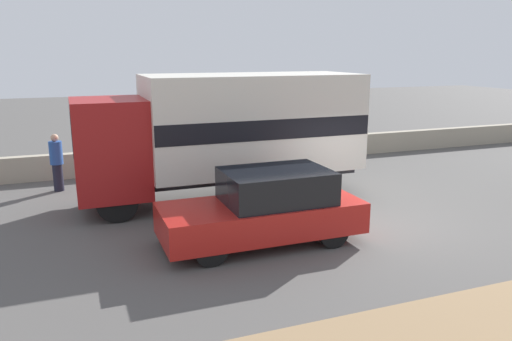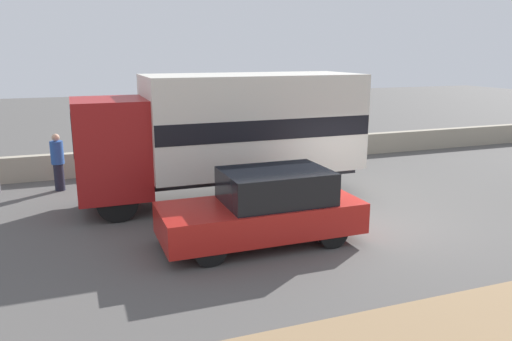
# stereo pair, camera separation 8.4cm
# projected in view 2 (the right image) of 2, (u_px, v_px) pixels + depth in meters

# --- Properties ---
(ground_plane) EXTENTS (80.00, 80.00, 0.00)m
(ground_plane) POSITION_uv_depth(u_px,v_px,m) (371.00, 222.00, 12.29)
(ground_plane) COLOR #514F4C
(stone_wall_backdrop) EXTENTS (60.00, 0.35, 0.83)m
(stone_wall_backdrop) POSITION_uv_depth(u_px,v_px,m) (263.00, 151.00, 18.91)
(stone_wall_backdrop) COLOR #A39984
(stone_wall_backdrop) RESTS_ON ground_plane
(box_truck) EXTENTS (7.77, 2.59, 3.50)m
(box_truck) POSITION_uv_depth(u_px,v_px,m) (231.00, 129.00, 13.83)
(box_truck) COLOR maroon
(box_truck) RESTS_ON ground_plane
(car_hatchback) EXTENTS (4.37, 1.79, 1.62)m
(car_hatchback) POSITION_uv_depth(u_px,v_px,m) (265.00, 208.00, 10.83)
(car_hatchback) COLOR #B21E19
(car_hatchback) RESTS_ON ground_plane
(pedestrian) EXTENTS (0.38, 0.38, 1.73)m
(pedestrian) POSITION_uv_depth(u_px,v_px,m) (58.00, 161.00, 14.93)
(pedestrian) COLOR #1E1E2D
(pedestrian) RESTS_ON ground_plane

